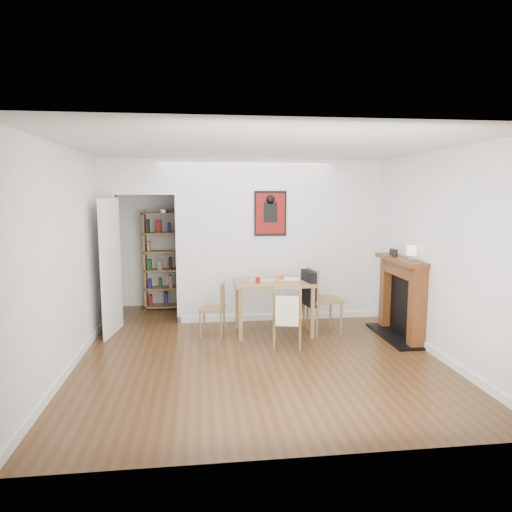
{
  "coord_description": "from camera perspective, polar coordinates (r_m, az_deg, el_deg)",
  "views": [
    {
      "loc": [
        -0.7,
        -5.87,
        2.05
      ],
      "look_at": [
        0.08,
        0.6,
        1.17
      ],
      "focal_mm": 32.0,
      "sensor_mm": 36.0,
      "label": 1
    }
  ],
  "objects": [
    {
      "name": "orange_fruit",
      "position": [
        6.77,
        3.18,
        -2.68
      ],
      "size": [
        0.09,
        0.09,
        0.09
      ],
      "primitive_type": "sphere",
      "color": "#F0520C",
      "rests_on": "dining_table"
    },
    {
      "name": "red_glass",
      "position": [
        6.56,
        0.22,
        -3.01
      ],
      "size": [
        0.07,
        0.07,
        0.09
      ],
      "primitive_type": "cylinder",
      "color": "maroon",
      "rests_on": "dining_table"
    },
    {
      "name": "ground",
      "position": [
        6.26,
        -0.08,
        -11.43
      ],
      "size": [
        5.2,
        5.2,
        0.0
      ],
      "primitive_type": "plane",
      "color": "#50331A",
      "rests_on": "ground"
    },
    {
      "name": "placemat",
      "position": [
        6.78,
        0.83,
        -3.02
      ],
      "size": [
        0.43,
        0.37,
        0.0
      ],
      "primitive_type": "cube",
      "rotation": [
        0.0,
        0.0,
        -0.25
      ],
      "color": "beige",
      "rests_on": "dining_table"
    },
    {
      "name": "ceramic_jar_a",
      "position": [
        6.88,
        16.94,
        0.35
      ],
      "size": [
        0.09,
        0.09,
        0.11
      ],
      "primitive_type": "cylinder",
      "color": "black",
      "rests_on": "fireplace"
    },
    {
      "name": "chair_left",
      "position": [
        6.71,
        -5.49,
        -6.64
      ],
      "size": [
        0.46,
        0.46,
        0.79
      ],
      "color": "olive",
      "rests_on": "ground"
    },
    {
      "name": "chair_front",
      "position": [
        6.22,
        3.95,
        -7.23
      ],
      "size": [
        0.53,
        0.57,
        0.89
      ],
      "color": "olive",
      "rests_on": "ground"
    },
    {
      "name": "fireplace",
      "position": [
        6.91,
        17.79,
        -4.67
      ],
      "size": [
        0.45,
        1.25,
        1.16
      ],
      "color": "brown",
      "rests_on": "ground"
    },
    {
      "name": "dining_table",
      "position": [
        6.72,
        2.21,
        -3.96
      ],
      "size": [
        1.16,
        0.74,
        0.79
      ],
      "color": "olive",
      "rests_on": "ground"
    },
    {
      "name": "ceramic_jar_b",
      "position": [
        7.1,
        16.64,
        0.54
      ],
      "size": [
        0.07,
        0.07,
        0.09
      ],
      "primitive_type": "cylinder",
      "color": "black",
      "rests_on": "fireplace"
    },
    {
      "name": "mantel_lamp",
      "position": [
        6.52,
        18.86,
        0.57
      ],
      "size": [
        0.13,
        0.13,
        0.21
      ],
      "color": "silver",
      "rests_on": "fireplace"
    },
    {
      "name": "notebook",
      "position": [
        6.86,
        4.18,
        -2.87
      ],
      "size": [
        0.36,
        0.29,
        0.02
      ],
      "primitive_type": "cube",
      "rotation": [
        0.0,
        0.0,
        -0.24
      ],
      "color": "white",
      "rests_on": "dining_table"
    },
    {
      "name": "bookshelf",
      "position": [
        8.37,
        -11.3,
        -0.59
      ],
      "size": [
        0.74,
        0.3,
        1.76
      ],
      "color": "olive",
      "rests_on": "ground"
    },
    {
      "name": "chair_right",
      "position": [
        6.86,
        8.36,
        -5.38
      ],
      "size": [
        0.61,
        0.55,
        0.98
      ],
      "color": "olive",
      "rests_on": "ground"
    },
    {
      "name": "room_shell",
      "position": [
        7.3,
        -0.56,
        1.77
      ],
      "size": [
        5.2,
        5.2,
        5.2
      ],
      "color": "white",
      "rests_on": "ground"
    }
  ]
}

